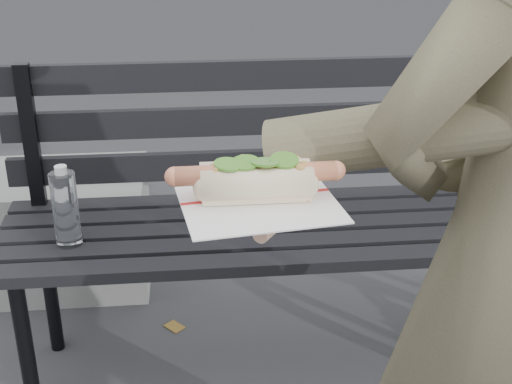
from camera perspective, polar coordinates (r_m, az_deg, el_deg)
park_bench at (r=1.93m, az=1.62°, el=-0.48°), size 1.50×0.44×0.88m
held_hotdog at (r=0.98m, az=11.56°, el=3.85°), size 0.64×0.31×0.20m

